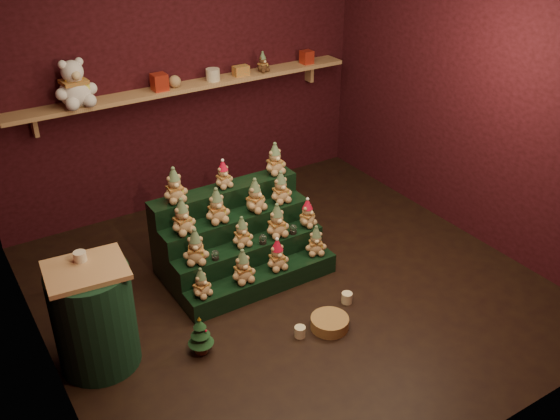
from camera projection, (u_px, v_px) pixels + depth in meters
ground at (291, 288)px, 5.43m from camera, size 4.00×4.00×0.00m
back_wall at (181, 72)px, 6.26m from camera, size 4.00×0.10×2.80m
front_wall at (508, 268)px, 3.24m from camera, size 4.00×0.10×2.80m
left_wall at (11, 208)px, 3.80m from camera, size 0.10×4.00×2.80m
right_wall at (479, 92)px, 5.70m from camera, size 0.10×4.00×2.80m
back_shelf at (189, 87)px, 6.18m from camera, size 3.60×0.26×0.24m
riser_tier_front at (263, 282)px, 5.36m from camera, size 1.40×0.22×0.18m
riser_tier_midfront at (250, 261)px, 5.47m from camera, size 1.40×0.22×0.36m
riser_tier_midback at (237, 241)px, 5.59m from camera, size 1.40×0.22×0.54m
riser_tier_back at (226, 222)px, 5.71m from camera, size 1.40×0.22×0.72m
teddy_0 at (201, 283)px, 4.98m from camera, size 0.23×0.22×0.25m
teddy_1 at (243, 266)px, 5.15m from camera, size 0.22×0.20×0.29m
teddy_2 at (277, 254)px, 5.31m from camera, size 0.21×0.19×0.28m
teddy_3 at (316, 240)px, 5.52m from camera, size 0.25×0.24×0.27m
teddy_4 at (196, 246)px, 5.07m from camera, size 0.28×0.27×0.30m
teddy_5 at (242, 232)px, 5.31m from camera, size 0.20×0.18×0.26m
teddy_6 at (277, 221)px, 5.43m from camera, size 0.22×0.20×0.30m
teddy_7 at (307, 213)px, 5.60m from camera, size 0.24×0.23×0.26m
teddy_8 at (182, 216)px, 5.13m from camera, size 0.25×0.23×0.31m
teddy_9 at (217, 206)px, 5.29m from camera, size 0.23×0.21×0.31m
teddy_10 at (255, 195)px, 5.46m from camera, size 0.28×0.27×0.30m
teddy_11 at (281, 187)px, 5.61m from camera, size 0.21×0.19×0.29m
teddy_12 at (174, 185)px, 5.24m from camera, size 0.22×0.20×0.30m
teddy_13 at (223, 174)px, 5.48m from camera, size 0.19×0.18×0.25m
teddy_14 at (275, 159)px, 5.71m from camera, size 0.21×0.19×0.29m
snow_globe_a at (215, 255)px, 5.15m from camera, size 0.06×0.06×0.09m
snow_globe_b at (263, 239)px, 5.37m from camera, size 0.07×0.07×0.09m
snow_globe_c at (293, 229)px, 5.51m from camera, size 0.07×0.07×0.09m
side_table at (94, 317)px, 4.44m from camera, size 0.59×0.58×0.84m
table_ornament at (80, 256)px, 4.29m from camera, size 0.09×0.09×0.07m
mini_christmas_tree at (200, 335)px, 4.65m from camera, size 0.20×0.20×0.33m
mug_left at (300, 332)px, 4.86m from camera, size 0.09×0.09×0.09m
mug_right at (347, 298)px, 5.23m from camera, size 0.09×0.09×0.09m
wicker_basket at (330, 323)px, 4.94m from camera, size 0.35×0.35×0.10m
white_bear at (73, 77)px, 5.50m from camera, size 0.41×0.38×0.54m
brown_bear at (263, 62)px, 6.49m from camera, size 0.17×0.16×0.21m
gift_tin_red_a at (159, 82)px, 5.97m from camera, size 0.14×0.14×0.16m
gift_tin_cream at (213, 75)px, 6.25m from camera, size 0.14×0.14×0.12m
gift_tin_red_b at (307, 57)px, 6.77m from camera, size 0.12×0.12×0.14m
shelf_plush_ball at (175, 81)px, 6.05m from camera, size 0.12×0.12×0.12m
scarf_gift_box at (241, 71)px, 6.40m from camera, size 0.16×0.10×0.10m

